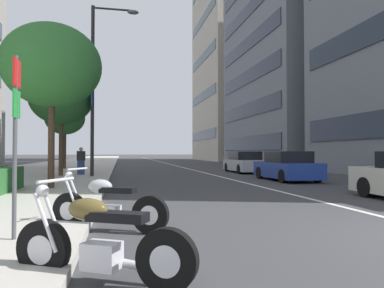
# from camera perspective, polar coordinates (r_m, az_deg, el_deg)

# --- Properties ---
(sidewalk_right_plaza) EXTENTS (160.00, 9.10, 0.15)m
(sidewalk_right_plaza) POSITION_cam_1_polar(r_m,az_deg,el_deg) (34.65, -19.80, -3.40)
(sidewalk_right_plaza) COLOR #B2ADA3
(sidewalk_right_plaza) RESTS_ON ground
(lane_centre_stripe) EXTENTS (110.00, 0.16, 0.01)m
(lane_centre_stripe) POSITION_cam_1_polar(r_m,az_deg,el_deg) (39.66, -3.33, -3.30)
(lane_centre_stripe) COLOR silver
(lane_centre_stripe) RESTS_ON ground
(motorcycle_mid_row) EXTENTS (1.09, 1.91, 1.10)m
(motorcycle_mid_row) POSITION_cam_1_polar(r_m,az_deg,el_deg) (4.01, -14.49, -15.31)
(motorcycle_mid_row) COLOR black
(motorcycle_mid_row) RESTS_ON ground
(motorcycle_far_end_row) EXTENTS (1.15, 2.04, 1.10)m
(motorcycle_far_end_row) POSITION_cam_1_polar(r_m,az_deg,el_deg) (6.56, -13.38, -9.78)
(motorcycle_far_end_row) COLOR black
(motorcycle_far_end_row) RESTS_ON ground
(car_lead_in_lane) EXTENTS (4.20, 1.92, 1.43)m
(car_lead_in_lane) POSITION_cam_1_polar(r_m,az_deg,el_deg) (18.10, 14.95, -3.59)
(car_lead_in_lane) COLOR navy
(car_lead_in_lane) RESTS_ON ground
(car_far_down_avenue) EXTENTS (4.63, 1.95, 1.43)m
(car_far_down_avenue) POSITION_cam_1_polar(r_m,az_deg,el_deg) (24.53, 8.39, -2.96)
(car_far_down_avenue) COLOR #B7B7BC
(car_far_down_avenue) RESTS_ON ground
(parking_sign_by_curb) EXTENTS (0.32, 0.06, 2.63)m
(parking_sign_by_curb) POSITION_cam_1_polar(r_m,az_deg,el_deg) (5.70, -26.40, 2.91)
(parking_sign_by_curb) COLOR #47494C
(parking_sign_by_curb) RESTS_ON sidewalk_right_plaza
(street_lamp_with_banners) EXTENTS (1.26, 2.46, 8.89)m
(street_lamp_with_banners) POSITION_cam_1_polar(r_m,az_deg,el_deg) (19.52, -14.65, 10.46)
(street_lamp_with_banners) COLOR #232326
(street_lamp_with_banners) RESTS_ON sidewalk_right_plaza
(street_tree_near_plaza_corner) EXTENTS (3.40, 3.40, 5.71)m
(street_tree_near_plaza_corner) POSITION_cam_1_polar(r_m,az_deg,el_deg) (13.66, -21.50, 11.54)
(street_tree_near_plaza_corner) COLOR #473323
(street_tree_near_plaza_corner) RESTS_ON sidewalk_right_plaza
(street_tree_mid_sidewalk) EXTENTS (3.32, 3.32, 5.54)m
(street_tree_mid_sidewalk) POSITION_cam_1_polar(r_m,az_deg,el_deg) (20.31, -20.18, 6.90)
(street_tree_mid_sidewalk) COLOR #473323
(street_tree_mid_sidewalk) RESTS_ON sidewalk_right_plaza
(street_tree_far_plaza) EXTENTS (2.96, 2.96, 5.09)m
(street_tree_far_plaza) POSITION_cam_1_polar(r_m,az_deg,el_deg) (28.72, -19.67, 3.92)
(street_tree_far_plaza) COLOR #473323
(street_tree_far_plaza) RESTS_ON sidewalk_right_plaza
(pedestrian_on_plaza) EXTENTS (0.45, 0.48, 1.51)m
(pedestrian_on_plaza) POSITION_cam_1_polar(r_m,az_deg,el_deg) (20.74, -17.35, -2.59)
(pedestrian_on_plaza) COLOR #33478C
(pedestrian_on_plaza) RESTS_ON sidewalk_right_plaza
(office_tower_near_left) EXTENTS (18.53, 16.28, 29.46)m
(office_tower_near_left) POSITION_cam_1_polar(r_m,az_deg,el_deg) (44.68, 19.06, 16.14)
(office_tower_near_left) COLOR slate
(office_tower_near_left) RESTS_ON ground
(office_tower_mid_left) EXTENTS (18.44, 15.93, 53.21)m
(office_tower_mid_left) POSITION_cam_1_polar(r_m,az_deg,el_deg) (66.90, 8.87, 20.86)
(office_tower_mid_left) COLOR beige
(office_tower_mid_left) RESTS_ON ground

